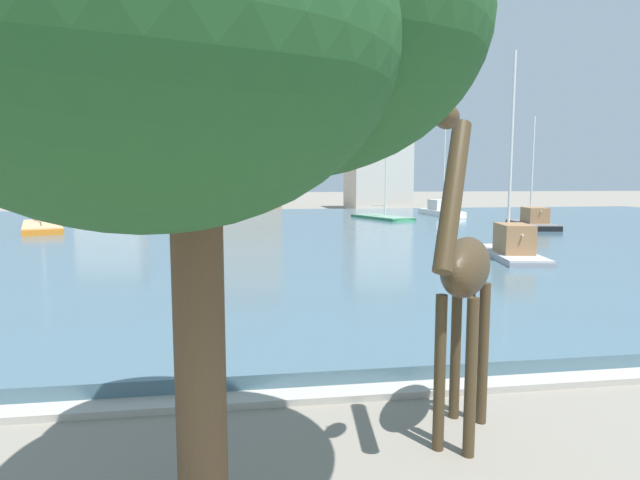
% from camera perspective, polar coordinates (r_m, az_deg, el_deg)
% --- Properties ---
extents(harbor_water, '(91.92, 49.96, 0.38)m').
position_cam_1_polar(harbor_water, '(33.85, -7.30, 0.60)').
color(harbor_water, '#476675').
rests_on(harbor_water, ground).
extents(quay_edge_coping, '(91.92, 0.50, 0.12)m').
position_cam_1_polar(quay_edge_coping, '(9.21, -3.41, -16.58)').
color(quay_edge_coping, '#ADA89E').
rests_on(quay_edge_coping, ground).
extents(giraffe_statue, '(1.82, 2.40, 4.66)m').
position_cam_1_polar(giraffe_statue, '(7.52, 15.23, -3.63)').
color(giraffe_statue, '#42331E').
rests_on(giraffe_statue, ground).
extents(sailboat_orange, '(5.29, 9.90, 8.28)m').
position_cam_1_polar(sailboat_orange, '(40.09, -27.81, 1.14)').
color(sailboat_orange, orange).
rests_on(sailboat_orange, ground).
extents(sailboat_grey, '(2.84, 6.53, 8.99)m').
position_cam_1_polar(sailboat_grey, '(24.08, 19.63, -1.14)').
color(sailboat_grey, '#939399').
rests_on(sailboat_grey, ground).
extents(sailboat_white, '(2.11, 7.62, 8.47)m').
position_cam_1_polar(sailboat_white, '(49.14, 13.14, 2.83)').
color(sailboat_white, white).
rests_on(sailboat_white, ground).
extents(sailboat_black, '(2.96, 6.76, 7.95)m').
position_cam_1_polar(sailboat_black, '(39.37, 21.73, 1.61)').
color(sailboat_black, black).
rests_on(sailboat_black, ground).
extents(sailboat_green, '(4.43, 7.63, 9.06)m').
position_cam_1_polar(sailboat_green, '(44.23, 7.16, 2.21)').
color(sailboat_green, '#236B42').
rests_on(sailboat_green, ground).
extents(shade_tree, '(4.71, 5.00, 6.47)m').
position_cam_1_polar(shade_tree, '(4.94, -11.75, 19.06)').
color(shade_tree, brown).
rests_on(shade_tree, ground).
extents(townhouse_tall_gabled, '(6.83, 5.13, 8.77)m').
position_cam_1_polar(townhouse_tall_gabled, '(63.17, -21.70, 6.77)').
color(townhouse_tall_gabled, beige).
rests_on(townhouse_tall_gabled, ground).
extents(townhouse_corner_house, '(8.65, 8.04, 11.02)m').
position_cam_1_polar(townhouse_corner_house, '(61.95, -8.45, 8.21)').
color(townhouse_corner_house, tan).
rests_on(townhouse_corner_house, ground).
extents(townhouse_end_terrace, '(7.08, 7.81, 11.33)m').
position_cam_1_polar(townhouse_end_terrace, '(66.41, 6.18, 8.26)').
color(townhouse_end_terrace, beige).
rests_on(townhouse_end_terrace, ground).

